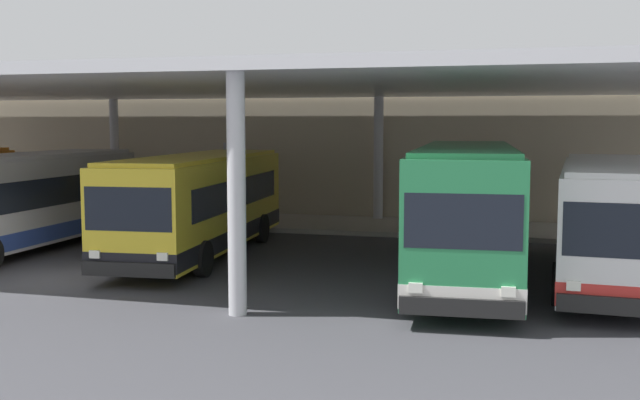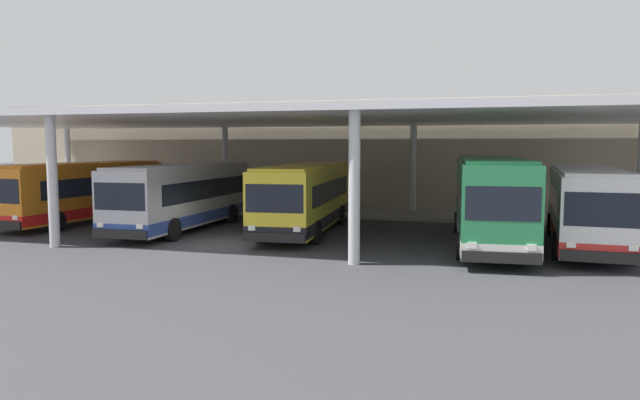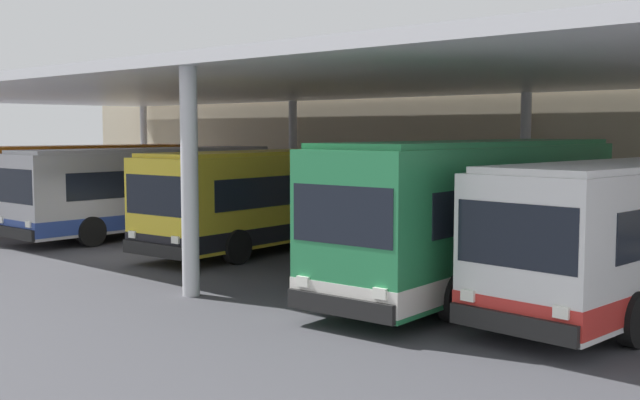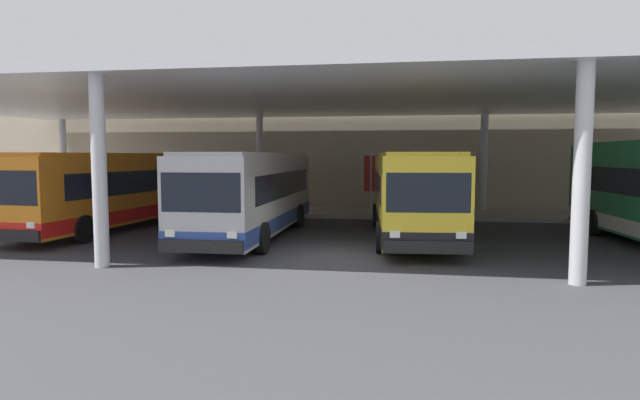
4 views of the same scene
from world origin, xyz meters
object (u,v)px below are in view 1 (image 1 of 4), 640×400
Objects in this scene: bus_middle_bay at (200,203)px; bench_waiting at (74,202)px; bus_second_bay at (22,201)px; banner_sign at (225,177)px; trash_bin at (127,204)px; bus_departing at (612,219)px; bus_far_bay at (466,210)px.

bus_middle_bay is 5.94× the size of bench_waiting.
bus_second_bay is 3.30× the size of banner_sign.
bench_waiting is at bearing 141.33° from bus_middle_bay.
bus_second_bay is 10.78× the size of trash_bin.
trash_bin is 5.12m from banner_sign.
bus_second_bay is at bearing -179.80° from bus_departing.
bus_far_bay reaches higher than bench_waiting.
banner_sign is at bearing -6.57° from bench_waiting.
bus_departing is (17.94, 0.06, 0.00)m from bus_second_bay.
bench_waiting is 1.84× the size of trash_bin.
bench_waiting is at bearing 113.42° from bus_second_bay.
bench_waiting is at bearing 153.29° from bus_far_bay.
trash_bin is at bearing 171.67° from banner_sign.
bus_second_bay reaches higher than bench_waiting.
bus_departing is 15.96m from banner_sign.
banner_sign is at bearing 106.07° from bus_middle_bay.
bus_far_bay reaches higher than bus_departing.
bus_second_bay is 5.87× the size of bench_waiting.
bus_far_bay is 17.63m from trash_bin.
bus_departing reaches higher than bench_waiting.
bus_second_bay and bus_middle_bay have the same top height.
bench_waiting is at bearing 176.64° from trash_bin.
trash_bin is at bearing 132.43° from bus_middle_bay.
bus_middle_bay is 10.91× the size of trash_bin.
bus_departing is at bearing -28.47° from banner_sign.
bus_far_bay is 13.13m from banner_sign.
bus_middle_bay and bus_departing have the same top height.
trash_bin is at bearing -3.36° from bench_waiting.
bus_departing is 10.87× the size of trash_bin.
bus_departing is 5.92× the size of bench_waiting.
banner_sign is (4.90, -0.72, 1.30)m from trash_bin.
trash_bin is (-15.20, 8.85, -1.16)m from bus_far_bay.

